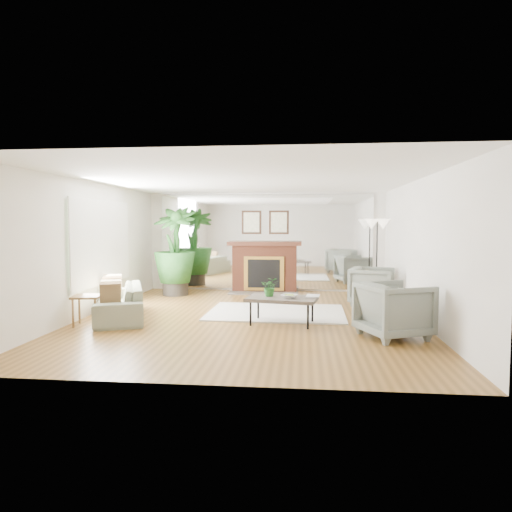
# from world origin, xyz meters

# --- Properties ---
(ground) EXTENTS (7.00, 7.00, 0.00)m
(ground) POSITION_xyz_m (0.00, 0.00, 0.00)
(ground) COLOR brown
(ground) RESTS_ON ground
(wall_left) EXTENTS (0.02, 7.00, 2.50)m
(wall_left) POSITION_xyz_m (-2.99, 0.00, 1.25)
(wall_left) COLOR white
(wall_left) RESTS_ON ground
(wall_right) EXTENTS (0.02, 7.00, 2.50)m
(wall_right) POSITION_xyz_m (2.99, 0.00, 1.25)
(wall_right) COLOR white
(wall_right) RESTS_ON ground
(wall_back) EXTENTS (6.00, 0.02, 2.50)m
(wall_back) POSITION_xyz_m (0.00, 3.49, 1.25)
(wall_back) COLOR white
(wall_back) RESTS_ON ground
(mirror_panel) EXTENTS (5.40, 0.04, 2.40)m
(mirror_panel) POSITION_xyz_m (0.00, 3.47, 1.25)
(mirror_panel) COLOR silver
(mirror_panel) RESTS_ON wall_back
(window_panel) EXTENTS (0.04, 2.40, 1.50)m
(window_panel) POSITION_xyz_m (-2.96, 0.40, 1.35)
(window_panel) COLOR #B2E09E
(window_panel) RESTS_ON wall_left
(fireplace) EXTENTS (1.85, 0.83, 2.05)m
(fireplace) POSITION_xyz_m (0.00, 3.26, 0.66)
(fireplace) COLOR brown
(fireplace) RESTS_ON ground
(area_rug) EXTENTS (2.61, 1.89, 0.03)m
(area_rug) POSITION_xyz_m (0.46, 0.50, 0.01)
(area_rug) COLOR beige
(area_rug) RESTS_ON ground
(coffee_table) EXTENTS (1.26, 0.87, 0.47)m
(coffee_table) POSITION_xyz_m (0.61, -0.47, 0.43)
(coffee_table) COLOR #594E46
(coffee_table) RESTS_ON ground
(sofa) EXTENTS (1.51, 2.20, 0.60)m
(sofa) POSITION_xyz_m (-2.36, -0.24, 0.30)
(sofa) COLOR gray
(sofa) RESTS_ON ground
(armchair_back) EXTENTS (1.08, 1.06, 0.80)m
(armchair_back) POSITION_xyz_m (2.41, 1.59, 0.40)
(armchair_back) COLOR slate
(armchair_back) RESTS_ON ground
(armchair_front) EXTENTS (1.21, 1.19, 0.84)m
(armchair_front) POSITION_xyz_m (2.33, -1.20, 0.42)
(armchair_front) COLOR slate
(armchair_front) RESTS_ON ground
(side_table) EXTENTS (0.52, 0.52, 0.51)m
(side_table) POSITION_xyz_m (-2.65, -0.89, 0.43)
(side_table) COLOR brown
(side_table) RESTS_ON ground
(potted_ficus) EXTENTS (1.14, 1.14, 2.12)m
(potted_ficus) POSITION_xyz_m (-2.09, 2.50, 1.13)
(potted_ficus) COLOR black
(potted_ficus) RESTS_ON ground
(floor_lamp) EXTENTS (0.60, 0.33, 1.83)m
(floor_lamp) POSITION_xyz_m (2.70, 2.85, 1.56)
(floor_lamp) COLOR black
(floor_lamp) RESTS_ON ground
(tabletop_plant) EXTENTS (0.30, 0.26, 0.33)m
(tabletop_plant) POSITION_xyz_m (0.40, -0.38, 0.63)
(tabletop_plant) COLOR #2D6927
(tabletop_plant) RESTS_ON coffee_table
(fruit_bowl) EXTENTS (0.34, 0.34, 0.07)m
(fruit_bowl) POSITION_xyz_m (0.74, -0.57, 0.50)
(fruit_bowl) COLOR brown
(fruit_bowl) RESTS_ON coffee_table
(book) EXTENTS (0.25, 0.33, 0.02)m
(book) POSITION_xyz_m (1.02, -0.35, 0.48)
(book) COLOR brown
(book) RESTS_ON coffee_table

